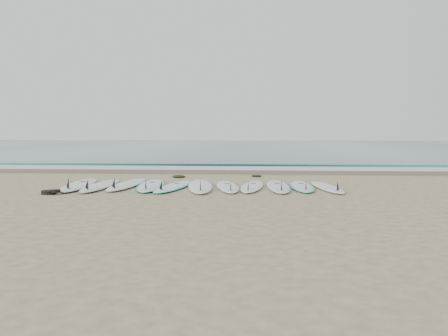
# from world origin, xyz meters

# --- Properties ---
(ground) EXTENTS (120.00, 120.00, 0.00)m
(ground) POSITION_xyz_m (0.00, 0.00, 0.00)
(ground) COLOR tan
(ocean) EXTENTS (120.00, 55.00, 0.03)m
(ocean) POSITION_xyz_m (0.00, 32.50, 0.01)
(ocean) COLOR #205A5C
(ocean) RESTS_ON ground
(wet_sand_band) EXTENTS (120.00, 1.80, 0.01)m
(wet_sand_band) POSITION_xyz_m (0.00, 4.10, 0.01)
(wet_sand_band) COLOR brown
(wet_sand_band) RESTS_ON ground
(foam_band) EXTENTS (120.00, 1.40, 0.04)m
(foam_band) POSITION_xyz_m (0.00, 5.50, 0.02)
(foam_band) COLOR silver
(foam_band) RESTS_ON ground
(wave_crest) EXTENTS (120.00, 1.00, 0.10)m
(wave_crest) POSITION_xyz_m (0.00, 7.00, 0.05)
(wave_crest) COLOR #205A5C
(wave_crest) RESTS_ON ground
(surfboard_0) EXTENTS (0.98, 2.85, 0.36)m
(surfboard_0) POSITION_xyz_m (-3.03, -0.13, 0.06)
(surfboard_0) COLOR white
(surfboard_0) RESTS_ON ground
(surfboard_1) EXTENTS (0.64, 2.66, 0.34)m
(surfboard_1) POSITION_xyz_m (-2.46, -0.23, 0.06)
(surfboard_1) COLOR white
(surfboard_1) RESTS_ON ground
(surfboard_2) EXTENTS (0.62, 2.71, 0.35)m
(surfboard_2) POSITION_xyz_m (-1.88, 0.04, 0.06)
(surfboard_2) COLOR white
(surfboard_2) RESTS_ON ground
(surfboard_3) EXTENTS (0.94, 2.70, 0.34)m
(surfboard_3) POSITION_xyz_m (-1.25, -0.03, 0.05)
(surfboard_3) COLOR white
(surfboard_3) RESTS_ON ground
(surfboard_4) EXTENTS (0.89, 2.48, 0.31)m
(surfboard_4) POSITION_xyz_m (-0.66, -0.22, 0.05)
(surfboard_4) COLOR white
(surfboard_4) RESTS_ON ground
(surfboard_5) EXTENTS (0.92, 2.83, 0.35)m
(surfboard_5) POSITION_xyz_m (-0.00, -0.16, 0.06)
(surfboard_5) COLOR white
(surfboard_5) RESTS_ON ground
(surfboard_6) EXTENTS (0.83, 2.44, 0.31)m
(surfboard_6) POSITION_xyz_m (0.66, -0.17, 0.05)
(surfboard_6) COLOR white
(surfboard_6) RESTS_ON ground
(surfboard_7) EXTENTS (0.73, 2.43, 0.31)m
(surfboard_7) POSITION_xyz_m (1.24, -0.11, 0.05)
(surfboard_7) COLOR white
(surfboard_7) RESTS_ON ground
(surfboard_8) EXTENTS (0.60, 2.57, 0.33)m
(surfboard_8) POSITION_xyz_m (1.88, -0.07, 0.06)
(surfboard_8) COLOR white
(surfboard_8) RESTS_ON ground
(surfboard_9) EXTENTS (0.57, 2.31, 0.29)m
(surfboard_9) POSITION_xyz_m (2.46, 0.05, 0.04)
(surfboard_9) COLOR white
(surfboard_9) RESTS_ON ground
(surfboard_10) EXTENTS (0.74, 2.36, 0.30)m
(surfboard_10) POSITION_xyz_m (3.04, -0.12, 0.05)
(surfboard_10) COLOR white
(surfboard_10) RESTS_ON ground
(seaweed_near) EXTENTS (0.40, 0.31, 0.08)m
(seaweed_near) POSITION_xyz_m (-0.94, 2.21, 0.04)
(seaweed_near) COLOR black
(seaweed_near) RESTS_ON ground
(seaweed_far) EXTENTS (0.33, 0.26, 0.06)m
(seaweed_far) POSITION_xyz_m (1.37, 2.59, 0.03)
(seaweed_far) COLOR black
(seaweed_far) RESTS_ON ground
(leash_coil) EXTENTS (0.46, 0.36, 0.11)m
(leash_coil) POSITION_xyz_m (-3.15, -1.40, 0.05)
(leash_coil) COLOR black
(leash_coil) RESTS_ON ground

